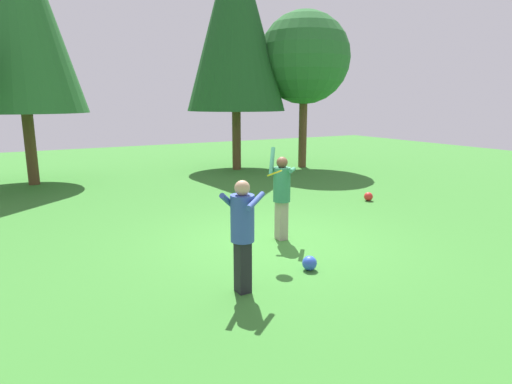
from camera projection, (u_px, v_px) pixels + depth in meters
The scene contains 9 objects.
ground_plane at pixel (275, 241), 8.54m from camera, with size 40.00×40.00×0.00m, color #387A2D.
person_thrower at pixel (282, 191), 8.48m from camera, with size 0.68×0.68×1.85m.
person_catcher at pixel (242, 227), 6.09m from camera, with size 0.73×0.73×1.66m.
frisbee at pixel (275, 173), 7.39m from camera, with size 0.37×0.37×0.13m.
ball_blue at pixel (310, 263), 7.07m from camera, with size 0.24×0.24×0.24m, color blue.
ball_red at pixel (368, 197), 11.99m from camera, with size 0.24×0.24×0.24m, color red.
tree_left at pixel (15, 0), 13.21m from camera, with size 3.86×3.86×9.22m.
tree_right at pixel (235, 20), 16.39m from camera, with size 3.85×3.85×9.20m.
tree_far_right at pixel (304, 58), 17.29m from camera, with size 3.67×3.67×6.27m.
Camera 1 is at (-4.30, -6.93, 2.74)m, focal length 30.16 mm.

